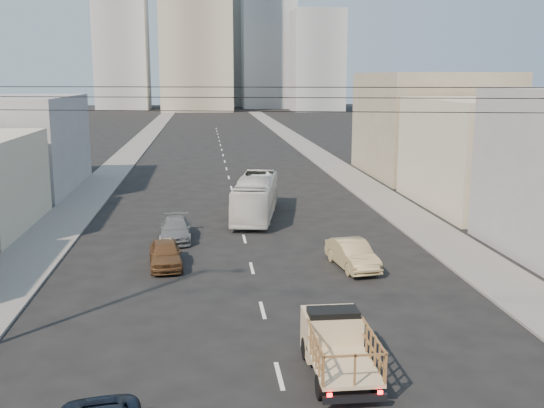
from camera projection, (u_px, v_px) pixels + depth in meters
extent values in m
plane|color=black|center=(287.00, 407.00, 18.81)|extent=(420.00, 420.00, 0.00)
cube|color=slate|center=(134.00, 149.00, 85.83)|extent=(3.50, 180.00, 0.12)
cube|color=slate|center=(306.00, 147.00, 88.27)|extent=(3.50, 180.00, 0.12)
cube|color=silver|center=(279.00, 376.00, 20.76)|extent=(0.15, 2.00, 0.01)
cube|color=silver|center=(263.00, 310.00, 26.61)|extent=(0.15, 2.00, 0.01)
cube|color=silver|center=(252.00, 268.00, 32.46)|extent=(0.15, 2.00, 0.01)
cube|color=silver|center=(244.00, 239.00, 38.31)|extent=(0.15, 2.00, 0.01)
cube|color=silver|center=(239.00, 217.00, 44.16)|extent=(0.15, 2.00, 0.01)
cube|color=silver|center=(235.00, 201.00, 50.01)|extent=(0.15, 2.00, 0.01)
cube|color=silver|center=(231.00, 188.00, 55.86)|extent=(0.15, 2.00, 0.01)
cube|color=silver|center=(229.00, 177.00, 61.71)|extent=(0.15, 2.00, 0.01)
cube|color=silver|center=(227.00, 169.00, 67.56)|extent=(0.15, 2.00, 0.01)
cube|color=silver|center=(225.00, 161.00, 73.41)|extent=(0.15, 2.00, 0.01)
cube|color=silver|center=(223.00, 155.00, 79.26)|extent=(0.15, 2.00, 0.01)
cube|color=silver|center=(222.00, 150.00, 85.11)|extent=(0.15, 2.00, 0.01)
cube|color=silver|center=(220.00, 145.00, 90.96)|extent=(0.15, 2.00, 0.01)
cube|color=silver|center=(219.00, 141.00, 96.81)|extent=(0.15, 2.00, 0.01)
cube|color=silver|center=(218.00, 137.00, 102.66)|extent=(0.15, 2.00, 0.01)
cube|color=silver|center=(218.00, 134.00, 108.51)|extent=(0.15, 2.00, 0.01)
cube|color=silver|center=(217.00, 131.00, 114.36)|extent=(0.15, 2.00, 0.01)
cube|color=silver|center=(216.00, 128.00, 120.21)|extent=(0.15, 2.00, 0.01)
cube|color=tan|center=(344.00, 366.00, 19.94)|extent=(1.90, 3.00, 0.12)
cube|color=tan|center=(331.00, 333.00, 21.84)|extent=(1.90, 1.60, 1.50)
cube|color=black|center=(333.00, 319.00, 21.48)|extent=(1.70, 0.90, 0.70)
cube|color=#2D2D33|center=(355.00, 399.00, 18.49)|extent=(1.90, 0.12, 0.22)
cube|color=#FF0C0C|center=(330.00, 395.00, 18.38)|extent=(0.15, 0.05, 0.12)
cube|color=#FF0C0C|center=(380.00, 393.00, 18.53)|extent=(0.15, 0.05, 0.12)
cylinder|color=black|center=(306.00, 348.00, 21.96)|extent=(0.25, 0.76, 0.76)
cylinder|color=black|center=(354.00, 346.00, 22.14)|extent=(0.25, 0.76, 0.76)
cylinder|color=black|center=(321.00, 387.00, 19.23)|extent=(0.25, 0.76, 0.76)
cylinder|color=black|center=(376.00, 384.00, 19.41)|extent=(0.25, 0.76, 0.76)
imported|color=silver|center=(256.00, 197.00, 44.11)|extent=(4.13, 10.48, 2.85)
imported|color=brown|center=(165.00, 254.00, 32.55)|extent=(2.01, 4.17, 1.37)
imported|color=tan|center=(352.00, 254.00, 32.37)|extent=(2.14, 4.52, 1.43)
imported|color=slate|center=(176.00, 229.00, 37.96)|extent=(1.94, 4.54, 1.30)
cylinder|color=black|center=(282.00, 87.00, 18.45)|extent=(23.01, 5.02, 0.02)
cylinder|color=black|center=(282.00, 98.00, 18.51)|extent=(23.01, 5.02, 0.02)
cylinder|color=black|center=(282.00, 111.00, 18.59)|extent=(23.01, 5.02, 0.02)
cube|color=beige|center=(498.00, 153.00, 47.35)|extent=(11.00, 14.00, 8.00)
cube|color=gray|center=(430.00, 124.00, 62.81)|extent=(12.00, 16.00, 10.00)
cube|color=gray|center=(1.00, 144.00, 54.03)|extent=(12.00, 16.00, 8.00)
cube|color=gray|center=(195.00, 3.00, 178.26)|extent=(20.00, 20.00, 60.00)
cube|color=#999DA2|center=(268.00, 43.00, 197.13)|extent=(16.00, 16.00, 40.00)
cube|color=#999DA2|center=(122.00, 51.00, 188.28)|extent=(15.00, 15.00, 34.00)
cube|color=gray|center=(227.00, 39.00, 210.12)|extent=(18.00, 18.00, 44.00)
cube|color=#999DA2|center=(317.00, 61.00, 180.06)|extent=(14.00, 14.00, 28.00)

